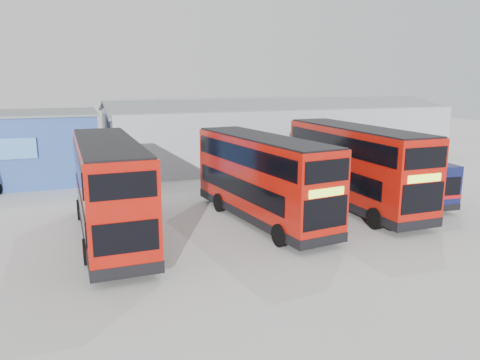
% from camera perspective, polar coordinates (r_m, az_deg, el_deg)
% --- Properties ---
extents(ground_plane, '(120.00, 120.00, 0.00)m').
position_cam_1_polar(ground_plane, '(23.44, 5.81, -6.60)').
color(ground_plane, '#AFAFA9').
rests_on(ground_plane, ground).
extents(office_block, '(12.30, 8.32, 5.12)m').
position_cam_1_polar(office_block, '(38.53, -26.06, 3.63)').
color(office_block, navy).
rests_on(office_block, ground).
extents(maintenance_shed, '(30.50, 12.00, 5.89)m').
position_cam_1_polar(maintenance_shed, '(43.97, 4.12, 5.82)').
color(maintenance_shed, '#969BA3').
rests_on(maintenance_shed, ground).
extents(double_decker_left, '(3.06, 11.38, 4.78)m').
position_cam_1_polar(double_decker_left, '(22.82, -15.58, -1.30)').
color(double_decker_left, '#A11209').
rests_on(double_decker_left, ground).
extents(double_decker_centre, '(4.11, 11.13, 4.61)m').
position_cam_1_polar(double_decker_centre, '(24.85, 2.74, 0.04)').
color(double_decker_centre, '#A11209').
rests_on(double_decker_centre, ground).
extents(double_decker_right, '(3.09, 11.51, 4.84)m').
position_cam_1_polar(double_decker_right, '(28.33, 13.79, 1.46)').
color(double_decker_right, '#A11209').
rests_on(double_decker_right, ground).
extents(single_decker_blue, '(3.21, 10.46, 2.79)m').
position_cam_1_polar(single_decker_blue, '(32.19, 17.98, 0.64)').
color(single_decker_blue, '#0E183E').
rests_on(single_decker_blue, ground).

